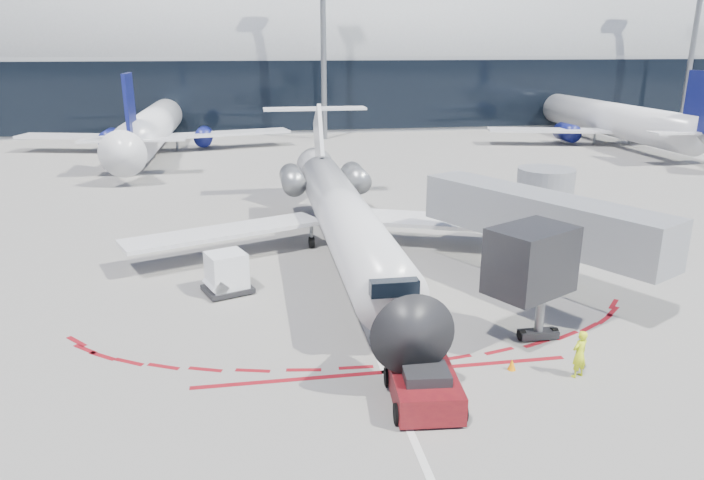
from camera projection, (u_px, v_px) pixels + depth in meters
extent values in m
plane|color=slate|center=(340.00, 267.00, 33.85)|extent=(260.00, 260.00, 0.00)
cube|color=silver|center=(335.00, 255.00, 35.73)|extent=(0.25, 40.00, 0.01)
cube|color=maroon|center=(385.00, 372.00, 23.02)|extent=(14.00, 0.25, 0.01)
cube|color=gray|center=(277.00, 90.00, 93.58)|extent=(150.00, 24.00, 10.00)
cylinder|color=gray|center=(276.00, 55.00, 92.09)|extent=(150.00, 24.00, 24.00)
cube|color=black|center=(282.00, 96.00, 82.23)|extent=(150.00, 0.20, 9.00)
cube|color=gray|center=(539.00, 218.00, 29.93)|extent=(8.22, 12.61, 2.30)
cube|color=black|center=(531.00, 260.00, 24.05)|extent=(3.86, 3.44, 2.60)
cylinder|color=slate|center=(540.00, 312.00, 25.27)|extent=(0.36, 0.36, 2.40)
cube|color=black|center=(538.00, 334.00, 25.56)|extent=(1.60, 0.60, 0.30)
cylinder|color=gray|center=(543.00, 210.00, 36.16)|extent=(3.20, 3.20, 4.80)
cylinder|color=black|center=(540.00, 245.00, 36.81)|extent=(4.00, 4.00, 0.50)
cylinder|color=slate|center=(323.00, 36.00, 76.10)|extent=(0.70, 0.70, 25.00)
cylinder|color=slate|center=(694.00, 37.00, 83.83)|extent=(0.70, 0.70, 25.00)
cylinder|color=silver|center=(345.00, 218.00, 34.13)|extent=(2.86, 23.29, 2.86)
cone|color=black|center=(402.00, 316.00, 21.77)|extent=(2.86, 2.96, 2.86)
cone|color=silver|center=(317.00, 170.00, 46.90)|extent=(2.86, 3.81, 2.86)
cube|color=black|center=(391.00, 283.00, 23.19)|extent=(1.80, 1.48, 0.58)
cube|color=silver|center=(224.00, 232.00, 34.90)|extent=(11.34, 6.72, 0.33)
cube|color=silver|center=(451.00, 221.00, 36.93)|extent=(11.34, 6.72, 0.33)
cube|color=silver|center=(319.00, 138.00, 45.14)|extent=(0.26, 4.97, 5.05)
cube|color=silver|center=(315.00, 109.00, 46.66)|extent=(7.62, 1.69, 0.17)
cylinder|color=slate|center=(292.00, 179.00, 42.49)|extent=(1.59, 3.60, 1.59)
cylinder|color=slate|center=(355.00, 177.00, 43.16)|extent=(1.59, 3.60, 1.59)
cylinder|color=black|center=(381.00, 331.00, 25.61)|extent=(0.23, 0.59, 0.59)
cylinder|color=black|center=(312.00, 242.00, 37.02)|extent=(0.32, 0.68, 0.68)
cylinder|color=black|center=(364.00, 240.00, 37.51)|extent=(0.32, 0.68, 0.68)
cylinder|color=slate|center=(381.00, 325.00, 25.53)|extent=(0.19, 0.19, 1.16)
cube|color=#4F0B12|center=(424.00, 386.00, 20.94)|extent=(2.40, 3.56, 0.96)
cube|color=black|center=(426.00, 374.00, 20.45)|extent=(1.59, 1.39, 0.37)
cylinder|color=slate|center=(412.00, 359.00, 23.23)|extent=(0.34, 2.76, 0.11)
cylinder|color=black|center=(399.00, 414.00, 19.83)|extent=(0.35, 0.70, 0.68)
cylinder|color=black|center=(461.00, 411.00, 19.98)|extent=(0.35, 0.70, 0.68)
cylinder|color=black|center=(389.00, 377.00, 22.05)|extent=(0.35, 0.70, 0.68)
cylinder|color=black|center=(445.00, 374.00, 22.20)|extent=(0.35, 0.70, 0.68)
imported|color=#E0F81A|center=(579.00, 354.00, 22.47)|extent=(0.77, 0.64, 1.80)
cube|color=black|center=(228.00, 289.00, 30.35)|extent=(2.67, 2.49, 0.24)
cube|color=white|center=(227.00, 270.00, 30.06)|extent=(2.19, 2.13, 1.72)
cylinder|color=black|center=(216.00, 299.00, 29.38)|extent=(0.18, 0.24, 0.22)
cylinder|color=black|center=(250.00, 292.00, 30.22)|extent=(0.18, 0.24, 0.22)
cylinder|color=black|center=(206.00, 289.00, 30.53)|extent=(0.18, 0.24, 0.22)
cylinder|color=black|center=(240.00, 283.00, 31.37)|extent=(0.18, 0.24, 0.22)
cone|color=orange|center=(512.00, 364.00, 23.14)|extent=(0.31, 0.31, 0.43)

